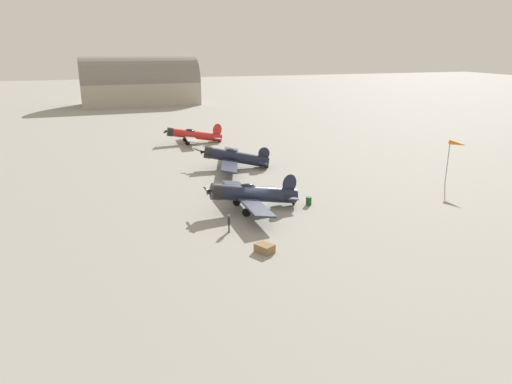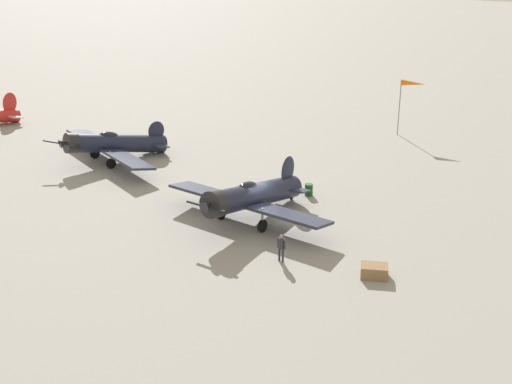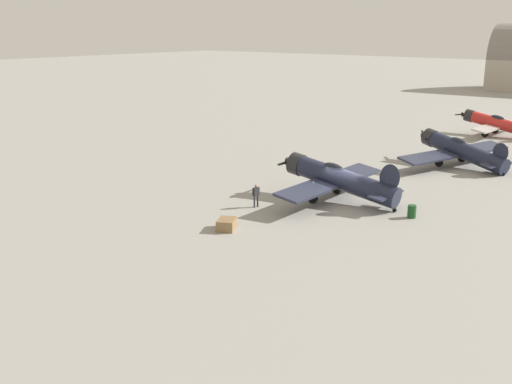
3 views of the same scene
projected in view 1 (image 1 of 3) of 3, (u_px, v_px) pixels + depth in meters
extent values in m
plane|color=gray|center=(256.00, 209.00, 46.96)|extent=(400.00, 400.00, 0.00)
cylinder|color=#1E2338|center=(256.00, 194.00, 46.47)|extent=(8.62, 1.59, 2.80)
cylinder|color=#232326|center=(216.00, 192.00, 45.07)|extent=(1.15, 1.66, 1.77)
cone|color=#232326|center=(209.00, 191.00, 44.85)|extent=(0.65, 0.69, 0.76)
cube|color=black|center=(208.00, 191.00, 44.80)|extent=(0.32, 2.81, 0.14)
ellipsoid|color=black|center=(248.00, 187.00, 45.98)|extent=(1.79, 0.77, 0.93)
cube|color=#282D42|center=(246.00, 197.00, 46.25)|extent=(2.09, 11.76, 0.48)
ellipsoid|color=#1E2338|center=(290.00, 184.00, 47.33)|extent=(1.78, 0.13, 2.13)
cube|color=#282D42|center=(287.00, 195.00, 47.61)|extent=(1.12, 3.41, 0.27)
cylinder|color=#999BA0|center=(246.00, 207.00, 44.69)|extent=(0.14, 0.14, 1.19)
cylinder|color=black|center=(246.00, 212.00, 44.87)|extent=(0.80, 0.21, 0.80)
cylinder|color=#999BA0|center=(237.00, 196.00, 47.71)|extent=(0.14, 0.14, 1.19)
cylinder|color=black|center=(237.00, 202.00, 47.89)|extent=(0.80, 0.21, 0.80)
cylinder|color=black|center=(294.00, 204.00, 48.14)|extent=(0.28, 0.10, 0.28)
cylinder|color=#1E2338|center=(238.00, 157.00, 62.33)|extent=(8.49, 3.80, 2.90)
cylinder|color=#232326|center=(208.00, 152.00, 62.02)|extent=(1.57, 1.87, 1.74)
cone|color=#232326|center=(203.00, 152.00, 61.97)|extent=(0.82, 0.83, 0.75)
cube|color=black|center=(202.00, 152.00, 61.97)|extent=(1.69, 2.61, 0.50)
ellipsoid|color=black|center=(231.00, 152.00, 62.08)|extent=(1.93, 1.24, 0.96)
cube|color=#282D42|center=(230.00, 159.00, 62.38)|extent=(5.67, 13.41, 0.52)
ellipsoid|color=#1E2338|center=(264.00, 153.00, 62.27)|extent=(1.72, 0.61, 1.88)
cube|color=#282D42|center=(262.00, 161.00, 62.57)|extent=(2.02, 3.57, 0.29)
cylinder|color=#999BA0|center=(226.00, 164.00, 60.88)|extent=(0.14, 0.14, 1.04)
cylinder|color=black|center=(226.00, 168.00, 61.04)|extent=(0.82, 0.42, 0.80)
cylinder|color=#999BA0|center=(227.00, 158.00, 64.02)|extent=(0.14, 0.14, 1.04)
cylinder|color=black|center=(227.00, 162.00, 64.17)|extent=(0.82, 0.42, 0.80)
cylinder|color=black|center=(268.00, 167.00, 62.83)|extent=(0.30, 0.18, 0.28)
cylinder|color=red|center=(196.00, 135.00, 78.31)|extent=(8.93, 1.75, 2.74)
cylinder|color=#232326|center=(170.00, 132.00, 77.06)|extent=(1.19, 1.47, 1.55)
cone|color=#232326|center=(166.00, 131.00, 76.86)|extent=(0.67, 0.62, 0.67)
cube|color=black|center=(165.00, 132.00, 76.82)|extent=(0.94, 2.96, 0.23)
ellipsoid|color=black|center=(190.00, 131.00, 77.88)|extent=(1.82, 0.85, 0.95)
cube|color=#BCB7B2|center=(189.00, 136.00, 78.10)|extent=(2.16, 10.16, 0.45)
ellipsoid|color=red|center=(217.00, 130.00, 79.03)|extent=(1.83, 0.21, 2.30)
cube|color=#BCB7B2|center=(216.00, 137.00, 79.34)|extent=(1.27, 3.45, 0.28)
cylinder|color=#999BA0|center=(187.00, 140.00, 76.62)|extent=(0.14, 0.14, 0.97)
cylinder|color=black|center=(188.00, 143.00, 76.76)|extent=(0.81, 0.24, 0.80)
cylinder|color=#999BA0|center=(185.00, 136.00, 79.49)|extent=(0.14, 0.14, 0.97)
cylinder|color=black|center=(185.00, 139.00, 79.63)|extent=(0.81, 0.24, 0.80)
cylinder|color=black|center=(221.00, 141.00, 79.72)|extent=(0.28, 0.11, 0.28)
cylinder|color=#2D2D33|center=(229.00, 228.00, 40.99)|extent=(0.12, 0.12, 0.83)
cylinder|color=#2D2D33|center=(229.00, 227.00, 41.26)|extent=(0.12, 0.12, 0.83)
cube|color=#2D2D33|center=(229.00, 220.00, 40.91)|extent=(0.32, 0.49, 0.59)
sphere|color=#A57465|center=(229.00, 215.00, 40.79)|extent=(0.22, 0.22, 0.22)
cylinder|color=#2D2D33|center=(229.00, 221.00, 40.65)|extent=(0.09, 0.09, 0.55)
cylinder|color=#2D2D33|center=(229.00, 219.00, 41.17)|extent=(0.09, 0.09, 0.55)
cube|color=olive|center=(265.00, 248.00, 37.11)|extent=(1.59, 1.75, 0.68)
cylinder|color=#19471E|center=(309.00, 201.00, 48.05)|extent=(0.56, 0.56, 0.86)
torus|color=#19471E|center=(309.00, 199.00, 48.00)|extent=(0.60, 0.60, 0.04)
torus|color=#19471E|center=(309.00, 203.00, 48.11)|extent=(0.60, 0.60, 0.04)
cylinder|color=gray|center=(448.00, 162.00, 55.05)|extent=(0.10, 0.10, 5.09)
cone|color=orange|center=(458.00, 144.00, 53.41)|extent=(0.96, 2.27, 0.56)
cube|color=#ADA393|center=(140.00, 93.00, 128.38)|extent=(31.14, 14.94, 5.97)
cylinder|color=slate|center=(140.00, 82.00, 127.49)|extent=(31.14, 14.94, 13.75)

